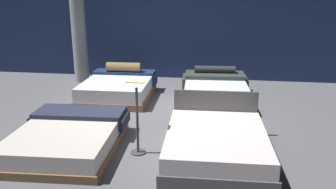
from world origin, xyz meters
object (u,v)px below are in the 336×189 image
bed_0 (68,137)px  bed_1 (216,145)px  support_pillar (78,19)px  bed_2 (118,88)px  bed_3 (215,90)px  price_sign (137,126)px

bed_0 → bed_1: size_ratio=1.04×
bed_1 → support_pillar: support_pillar is taller
bed_2 → bed_3: bed_2 is taller
bed_3 → price_sign: 3.20m
bed_2 → support_pillar: (-1.46, 1.35, 1.51)m
bed_0 → price_sign: size_ratio=1.80×
bed_3 → bed_2: bearing=179.3°
bed_0 → price_sign: price_sign is taller
price_sign → bed_1: bearing=0.3°
bed_2 → price_sign: (1.14, -2.87, 0.22)m
bed_0 → bed_3: (2.32, 2.97, 0.04)m
bed_0 → support_pillar: support_pillar is taller
bed_1 → bed_3: 2.97m
bed_1 → bed_2: bed_1 is taller
bed_0 → bed_3: bed_3 is taller
bed_2 → support_pillar: support_pillar is taller
price_sign → support_pillar: bearing=121.6°
bed_0 → bed_2: bed_2 is taller
bed_1 → support_pillar: bearing=130.1°
support_pillar → bed_3: bearing=-18.4°
bed_1 → bed_2: size_ratio=1.01×
bed_2 → price_sign: bearing=-69.9°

